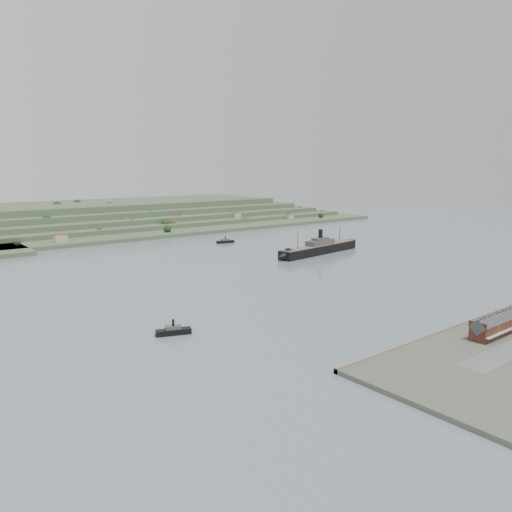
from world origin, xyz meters
TOP-DOWN VIEW (x-y plane):
  - ground at (0.00, 0.00)m, footprint 1400.00×1400.00m
  - terrace_row at (-10.00, -168.02)m, footprint 55.60×9.80m
  - far_peninsula at (27.91, 393.10)m, footprint 760.00×309.00m
  - steamship at (81.53, 49.36)m, footprint 113.89×27.18m
  - tugboat at (-136.33, -67.69)m, footprint 17.62×10.18m
  - ferry_east at (54.65, 159.66)m, footprint 19.96×9.64m

SIDE VIEW (x-z plane):
  - ground at x=0.00m, z-range 0.00..0.00m
  - ferry_east at x=54.65m, z-range -1.87..5.35m
  - tugboat at x=-136.33m, z-range -1.97..5.72m
  - steamship at x=81.53m, z-range -8.63..18.73m
  - terrace_row at x=-10.00m, z-range 1.30..12.38m
  - far_peninsula at x=27.91m, z-range -3.12..26.88m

